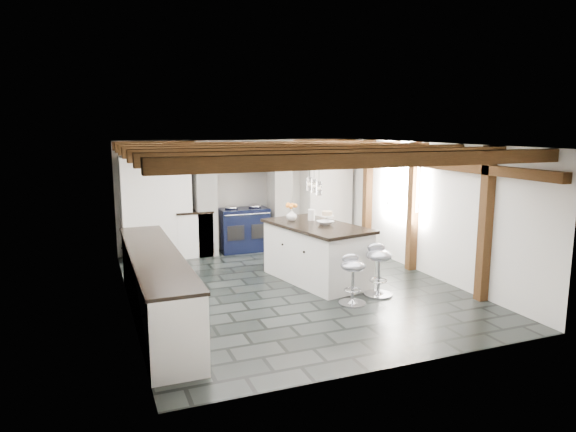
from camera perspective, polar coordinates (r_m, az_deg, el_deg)
name	(u,v)px	position (r m, az deg, el deg)	size (l,w,h in m)	color
ground	(291,287)	(8.37, 0.37, -7.92)	(6.00, 6.00, 0.00)	black
room_shell	(230,211)	(9.24, -6.41, 0.53)	(6.00, 6.03, 6.00)	white
range_cooker	(244,229)	(10.71, -4.96, -1.42)	(1.00, 0.63, 0.99)	black
kitchen_island	(316,252)	(8.62, 3.15, -4.00)	(1.40, 2.11, 1.28)	white
bar_stool_near	(379,264)	(7.97, 10.05, -5.23)	(0.50, 0.50, 0.81)	silver
bar_stool_far	(353,274)	(7.54, 7.20, -6.37)	(0.43, 0.43, 0.74)	silver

